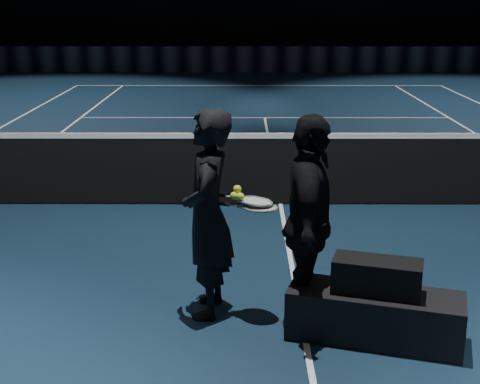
# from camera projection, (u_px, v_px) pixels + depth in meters

# --- Properties ---
(floor) EXTENTS (36.00, 36.00, 0.00)m
(floor) POSITION_uv_depth(u_px,v_px,m) (280.00, 204.00, 8.75)
(floor) COLOR #0D2131
(floor) RESTS_ON ground
(court_lines) EXTENTS (10.98, 23.78, 0.01)m
(court_lines) POSITION_uv_depth(u_px,v_px,m) (281.00, 204.00, 8.75)
(court_lines) COLOR white
(court_lines) RESTS_ON floor
(net_mesh) EXTENTS (12.80, 0.02, 0.86)m
(net_mesh) POSITION_uv_depth(u_px,v_px,m) (281.00, 171.00, 8.62)
(net_mesh) COLOR black
(net_mesh) RESTS_ON floor
(net_tape) EXTENTS (12.80, 0.03, 0.07)m
(net_tape) POSITION_uv_depth(u_px,v_px,m) (282.00, 136.00, 8.49)
(net_tape) COLOR white
(net_tape) RESTS_ON net_mesh
(sponsor_backdrop) EXTENTS (22.00, 0.15, 0.90)m
(sponsor_backdrop) POSITION_uv_depth(u_px,v_px,m) (256.00, 59.00, 23.48)
(sponsor_backdrop) COLOR black
(sponsor_backdrop) RESTS_ON floor
(player_bench) EXTENTS (1.43, 0.82, 0.41)m
(player_bench) POSITION_uv_depth(u_px,v_px,m) (374.00, 316.00, 5.27)
(player_bench) COLOR black
(player_bench) RESTS_ON floor
(racket_bag) EXTENTS (0.73, 0.47, 0.27)m
(racket_bag) POSITION_uv_depth(u_px,v_px,m) (377.00, 276.00, 5.17)
(racket_bag) COLOR black
(racket_bag) RESTS_ON player_bench
(bag_signature) EXTENTS (0.30, 0.09, 0.09)m
(bag_signature) POSITION_uv_depth(u_px,v_px,m) (381.00, 284.00, 5.03)
(bag_signature) COLOR white
(bag_signature) RESTS_ON racket_bag
(player_a) EXTENTS (0.47, 0.68, 1.77)m
(player_a) POSITION_uv_depth(u_px,v_px,m) (208.00, 215.00, 5.54)
(player_a) COLOR black
(player_a) RESTS_ON floor
(player_b) EXTENTS (0.53, 1.07, 1.77)m
(player_b) POSITION_uv_depth(u_px,v_px,m) (309.00, 224.00, 5.31)
(player_b) COLOR black
(player_b) RESTS_ON floor
(racket_lower) EXTENTS (0.71, 0.40, 0.03)m
(racket_lower) POSITION_uv_depth(u_px,v_px,m) (260.00, 208.00, 5.39)
(racket_lower) COLOR black
(racket_lower) RESTS_ON player_a
(racket_upper) EXTENTS (0.71, 0.36, 0.10)m
(racket_upper) POSITION_uv_depth(u_px,v_px,m) (256.00, 201.00, 5.43)
(racket_upper) COLOR black
(racket_upper) RESTS_ON player_b
(tennis_balls) EXTENTS (0.12, 0.10, 0.12)m
(tennis_balls) POSITION_uv_depth(u_px,v_px,m) (237.00, 194.00, 5.42)
(tennis_balls) COLOR #AAE530
(tennis_balls) RESTS_ON racket_upper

